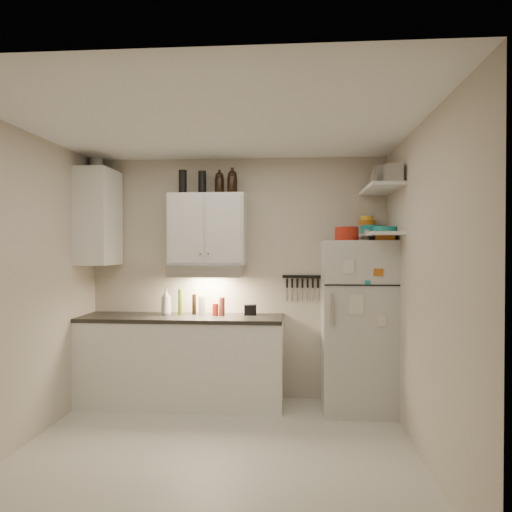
{
  "coord_description": "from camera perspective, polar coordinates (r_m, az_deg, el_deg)",
  "views": [
    {
      "loc": [
        0.63,
        -3.89,
        1.63
      ],
      "look_at": [
        0.25,
        0.9,
        1.55
      ],
      "focal_mm": 35.0,
      "sensor_mm": 36.0,
      "label": 1
    }
  ],
  "objects": [
    {
      "name": "bowl_teal",
      "position": [
        5.29,
        13.04,
        2.97
      ],
      "size": [
        0.22,
        0.22,
        0.09
      ],
      "primitive_type": "cylinder",
      "color": "teal",
      "rests_on": "shelf_lo"
    },
    {
      "name": "growler_a",
      "position": [
        5.35,
        -4.2,
        8.34
      ],
      "size": [
        0.11,
        0.11,
        0.24
      ],
      "primitive_type": null,
      "rotation": [
        0.0,
        0.0,
        -0.08
      ],
      "color": "black",
      "rests_on": "upper_cabinet"
    },
    {
      "name": "dutch_oven",
      "position": [
        5.01,
        10.32,
        2.51
      ],
      "size": [
        0.26,
        0.26,
        0.14
      ],
      "primitive_type": "cylinder",
      "rotation": [
        0.0,
        0.0,
        -0.12
      ],
      "color": "#AA2313",
      "rests_on": "fridge"
    },
    {
      "name": "stock_pot",
      "position": [
        5.35,
        14.25,
        8.24
      ],
      "size": [
        0.34,
        0.34,
        0.19
      ],
      "primitive_type": "cylinder",
      "rotation": [
        0.0,
        0.0,
        -0.32
      ],
      "color": "silver",
      "rests_on": "shelf_hi"
    },
    {
      "name": "bowl_orange",
      "position": [
        5.33,
        12.56,
        3.72
      ],
      "size": [
        0.18,
        0.18,
        0.05
      ],
      "primitive_type": "cylinder",
      "color": "#CD6513",
      "rests_on": "bowl_teal"
    },
    {
      "name": "tin_a",
      "position": [
        5.02,
        14.59,
        8.77
      ],
      "size": [
        0.2,
        0.19,
        0.2
      ],
      "primitive_type": "cube",
      "rotation": [
        0.0,
        0.0,
        0.02
      ],
      "color": "#AAAAAD",
      "rests_on": "shelf_hi"
    },
    {
      "name": "back_wall",
      "position": [
        5.45,
        -2.11,
        -2.53
      ],
      "size": [
        3.2,
        0.02,
        2.6
      ],
      "primitive_type": "cube",
      "color": "beige",
      "rests_on": "ground"
    },
    {
      "name": "left_wall",
      "position": [
        4.5,
        -25.36,
        -3.33
      ],
      "size": [
        0.02,
        3.0,
        2.6
      ],
      "primitive_type": "cube",
      "color": "beige",
      "rests_on": "ground"
    },
    {
      "name": "red_jar",
      "position": [
        5.25,
        -4.66,
        -6.12
      ],
      "size": [
        0.07,
        0.07,
        0.13
      ],
      "primitive_type": "cylinder",
      "rotation": [
        0.0,
        0.0,
        0.07
      ],
      "color": "#AA2313",
      "rests_on": "countertop"
    },
    {
      "name": "vinegar_bottle",
      "position": [
        5.36,
        -7.08,
        -5.51
      ],
      "size": [
        0.05,
        0.05,
        0.22
      ],
      "primitive_type": "cylinder",
      "rotation": [
        0.0,
        0.0,
        -0.2
      ],
      "color": "black",
      "rests_on": "countertop"
    },
    {
      "name": "pepper_mill",
      "position": [
        5.25,
        -3.92,
        -5.76
      ],
      "size": [
        0.08,
        0.08,
        0.19
      ],
      "primitive_type": "cylinder",
      "rotation": [
        0.0,
        0.0,
        0.37
      ],
      "color": "maroon",
      "rests_on": "countertop"
    },
    {
      "name": "clear_bottle",
      "position": [
        5.28,
        -6.18,
        -5.66
      ],
      "size": [
        0.09,
        0.09,
        0.21
      ],
      "primitive_type": "cylinder",
      "rotation": [
        0.0,
        0.0,
        0.3
      ],
      "color": "silver",
      "rests_on": "countertop"
    },
    {
      "name": "thermos_b",
      "position": [
        5.37,
        -8.38,
        8.37
      ],
      "size": [
        0.09,
        0.09,
        0.25
      ],
      "primitive_type": "cylinder",
      "rotation": [
        0.0,
        0.0,
        0.09
      ],
      "color": "black",
      "rests_on": "upper_cabinet"
    },
    {
      "name": "right_wall",
      "position": [
        4.03,
        18.64,
        -3.78
      ],
      "size": [
        0.02,
        3.0,
        2.6
      ],
      "primitive_type": "cube",
      "color": "beige",
      "rests_on": "ground"
    },
    {
      "name": "book_stack",
      "position": [
        4.95,
        14.51,
        2.17
      ],
      "size": [
        0.21,
        0.25,
        0.08
      ],
      "primitive_type": "cube",
      "rotation": [
        0.0,
        0.0,
        -0.13
      ],
      "color": "#B45D16",
      "rests_on": "fridge"
    },
    {
      "name": "side_jar",
      "position": [
        5.72,
        -17.82,
        10.04
      ],
      "size": [
        0.17,
        0.17,
        0.18
      ],
      "primitive_type": "cylinder",
      "rotation": [
        0.0,
        0.0,
        -0.39
      ],
      "color": "silver",
      "rests_on": "side_cabinet"
    },
    {
      "name": "oil_bottle",
      "position": [
        5.35,
        -8.62,
        -5.22
      ],
      "size": [
        0.07,
        0.07,
        0.27
      ],
      "primitive_type": "cylinder",
      "rotation": [
        0.0,
        0.0,
        -0.43
      ],
      "color": "#536D1B",
      "rests_on": "countertop"
    },
    {
      "name": "fridge",
      "position": [
        5.15,
        11.51,
        -7.78
      ],
      "size": [
        0.7,
        0.68,
        1.7
      ],
      "primitive_type": "cube",
      "color": "silver",
      "rests_on": "floor"
    },
    {
      "name": "caddy",
      "position": [
        5.28,
        -0.67,
        -6.18
      ],
      "size": [
        0.14,
        0.11,
        0.11
      ],
      "primitive_type": "cube",
      "rotation": [
        0.0,
        0.0,
        0.13
      ],
      "color": "black",
      "rests_on": "countertop"
    },
    {
      "name": "floor",
      "position": [
        4.27,
        -4.64,
        -21.63
      ],
      "size": [
        3.2,
        3.0,
        0.02
      ],
      "primitive_type": "cube",
      "color": "beige",
      "rests_on": "ground"
    },
    {
      "name": "shelf_hi",
      "position": [
        5.02,
        14.03,
        7.45
      ],
      "size": [
        0.3,
        0.95,
        0.03
      ],
      "primitive_type": "cube",
      "color": "white",
      "rests_on": "right_wall"
    },
    {
      "name": "tin_b",
      "position": [
        4.64,
        15.44,
        9.12
      ],
      "size": [
        0.16,
        0.16,
        0.15
      ],
      "primitive_type": "cube",
      "rotation": [
        0.0,
        0.0,
        -0.05
      ],
      "color": "#AAAAAD",
      "rests_on": "shelf_hi"
    },
    {
      "name": "plates",
      "position": [
        5.02,
        14.62,
        2.92
      ],
      "size": [
        0.27,
        0.27,
        0.06
      ],
      "primitive_type": "cylinder",
      "rotation": [
        0.0,
        0.0,
        -0.15
      ],
      "color": "teal",
      "rests_on": "shelf_lo"
    },
    {
      "name": "spice_jar",
      "position": [
        5.11,
        12.61,
        2.33
      ],
      "size": [
        0.08,
        0.08,
        0.11
      ],
      "primitive_type": "cylinder",
      "rotation": [
        0.0,
        0.0,
        0.22
      ],
      "color": "silver",
      "rests_on": "fridge"
    },
    {
      "name": "ceiling",
      "position": [
        4.06,
        -4.68,
        14.92
      ],
      "size": [
        3.2,
        3.0,
        0.02
      ],
      "primitive_type": "cube",
      "color": "white",
      "rests_on": "ground"
    },
    {
      "name": "thermos_a",
      "position": [
        5.37,
        -6.17,
        8.34
      ],
      "size": [
        0.1,
        0.1,
        0.24
      ],
      "primitive_type": "cylinder",
      "rotation": [
        0.0,
        0.0,
        0.14
      ],
      "color": "black",
      "rests_on": "upper_cabinet"
    },
    {
      "name": "countertop",
      "position": [
        5.28,
        -8.49,
        -7.01
      ],
      "size": [
        2.1,
        0.62,
        0.04
      ],
      "primitive_type": "cube",
      "color": "#282622",
      "rests_on": "base_cabinet"
    },
    {
      "name": "shelf_lo",
      "position": [
        4.99,
        14.01,
        2.42
      ],
      "size": [
        0.3,
        0.95,
        0.03
      ],
      "primitive_type": "cube",
      "color": "white",
      "rests_on": "right_wall"
    },
    {
      "name": "range_hood",
      "position": [
        5.25,
        -5.67,
        -1.68
      ],
      "size": [
        0.76,
        0.46,
        0.12
      ],
      "primitive_type": "cube",
      "color": "silver",
      "rests_on": "back_wall"
    },
    {
      "name": "upper_cabinet",
      "position": [
        5.31,
        -5.56,
        3.05
      ],
      "size": [
        0.8,
        0.33,
        0.75
      ],
      "primitive_type": "cube",
      "color": "white",
      "rests_on": "back_wall"
    },
    {
      "name": "soap_bottle",
      "position": [
        5.35,
        -10.24,
        -5.0
      ],
      "size": [
        0.15,
        0.15,
        0.31
      ],
      "primitive_type": "imported",
      "rotation": [
        0.0,
        0.0,
        0.26
      ],
      "color": "white",
      "rests_on": "countertop"
    },
    {
      "name": "side_cabinet",
      "position": [
        5.51,
        -17.55,
        4.24
      ],
      "size": [
        0.33,
        0.55,
        1.0
      ],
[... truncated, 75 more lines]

